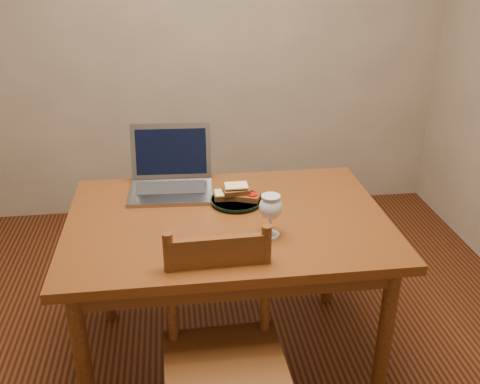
{
  "coord_description": "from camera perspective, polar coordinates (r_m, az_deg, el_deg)",
  "views": [
    {
      "loc": [
        -0.22,
        -1.91,
        1.76
      ],
      "look_at": [
        0.04,
        0.11,
        0.8
      ],
      "focal_mm": 40.0,
      "sensor_mm": 36.0,
      "label": 1
    }
  ],
  "objects": [
    {
      "name": "floor",
      "position": [
        2.62,
        -0.6,
        -17.38
      ],
      "size": [
        3.2,
        3.2,
        0.02
      ],
      "primitive_type": "cube",
      "color": "black",
      "rests_on": "ground"
    },
    {
      "name": "back_wall",
      "position": [
        3.56,
        -3.96,
        17.74
      ],
      "size": [
        3.2,
        0.02,
        2.6
      ],
      "primitive_type": "cube",
      "color": "gray",
      "rests_on": "floor"
    },
    {
      "name": "table",
      "position": [
        2.22,
        -1.33,
        -4.65
      ],
      "size": [
        1.3,
        0.9,
        0.74
      ],
      "color": "#42230B",
      "rests_on": "floor"
    },
    {
      "name": "chair",
      "position": [
        1.92,
        -1.7,
        -16.48
      ],
      "size": [
        0.43,
        0.41,
        0.45
      ],
      "rotation": [
        0.0,
        0.0,
        0.03
      ],
      "color": "#3F1C0D",
      "rests_on": "floor"
    },
    {
      "name": "plate",
      "position": [
        2.29,
        -0.39,
        -0.96
      ],
      "size": [
        0.22,
        0.22,
        0.02
      ],
      "primitive_type": "cylinder",
      "color": "black",
      "rests_on": "table"
    },
    {
      "name": "sandwich_cheese",
      "position": [
        2.29,
        -1.35,
        -0.28
      ],
      "size": [
        0.12,
        0.07,
        0.03
      ],
      "primitive_type": null,
      "rotation": [
        0.0,
        0.0,
        -0.04
      ],
      "color": "#381E0C",
      "rests_on": "plate"
    },
    {
      "name": "sandwich_tomato",
      "position": [
        2.28,
        0.71,
        -0.41
      ],
      "size": [
        0.13,
        0.1,
        0.03
      ],
      "primitive_type": null,
      "rotation": [
        0.0,
        0.0,
        -0.38
      ],
      "color": "#381E0C",
      "rests_on": "plate"
    },
    {
      "name": "sandwich_top",
      "position": [
        2.27,
        -0.41,
        0.29
      ],
      "size": [
        0.12,
        0.08,
        0.03
      ],
      "primitive_type": null,
      "rotation": [
        0.0,
        0.0,
        0.09
      ],
      "color": "#381E0C",
      "rests_on": "plate"
    },
    {
      "name": "milk_glass",
      "position": [
        2.01,
        3.26,
        -2.53
      ],
      "size": [
        0.09,
        0.09,
        0.17
      ],
      "primitive_type": null,
      "color": "white",
      "rests_on": "table"
    },
    {
      "name": "laptop",
      "position": [
        2.44,
        -7.36,
        2.07
      ],
      "size": [
        0.39,
        0.36,
        0.27
      ],
      "rotation": [
        0.0,
        0.0,
        -0.06
      ],
      "color": "slate",
      "rests_on": "table"
    }
  ]
}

